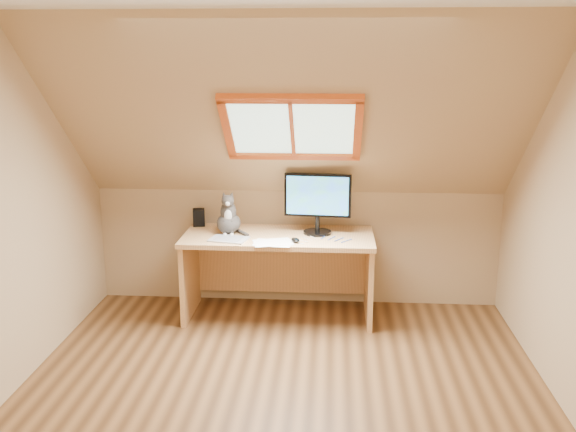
{
  "coord_description": "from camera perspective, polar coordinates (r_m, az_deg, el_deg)",
  "views": [
    {
      "loc": [
        0.3,
        -3.66,
        2.13
      ],
      "look_at": [
        -0.03,
        1.0,
        0.97
      ],
      "focal_mm": 40.0,
      "sensor_mm": 36.0,
      "label": 1
    }
  ],
  "objects": [
    {
      "name": "mouse",
      "position": [
        5.04,
        0.66,
        -2.15
      ],
      "size": [
        0.09,
        0.12,
        0.03
      ],
      "primitive_type": "ellipsoid",
      "rotation": [
        0.0,
        0.0,
        0.36
      ],
      "color": "black",
      "rests_on": "desk"
    },
    {
      "name": "desk",
      "position": [
        5.38,
        -0.79,
        -3.75
      ],
      "size": [
        1.56,
        0.68,
        0.71
      ],
      "color": "tan",
      "rests_on": "ground"
    },
    {
      "name": "room_shell",
      "position": [
        3.65,
        -0.78,
        2.95
      ],
      "size": [
        3.52,
        3.52,
        2.41
      ],
      "color": "tan",
      "rests_on": "ground"
    },
    {
      "name": "desk_speaker",
      "position": [
        5.58,
        -7.93,
        -0.12
      ],
      "size": [
        0.12,
        0.12,
        0.15
      ],
      "primitive_type": "cube",
      "rotation": [
        0.0,
        0.0,
        0.21
      ],
      "color": "black",
      "rests_on": "desk"
    },
    {
      "name": "ground",
      "position": [
        4.24,
        -0.6,
        -16.12
      ],
      "size": [
        3.5,
        3.5,
        0.0
      ],
      "primitive_type": "plane",
      "color": "brown",
      "rests_on": "ground"
    },
    {
      "name": "graphics_tablet",
      "position": [
        5.13,
        -5.29,
        -2.07
      ],
      "size": [
        0.33,
        0.26,
        0.01
      ],
      "primitive_type": "cube",
      "rotation": [
        0.0,
        0.0,
        -0.21
      ],
      "color": "#B2B2B7",
      "rests_on": "desk"
    },
    {
      "name": "papers",
      "position": [
        5.01,
        -1.41,
        -2.45
      ],
      "size": [
        0.35,
        0.3,
        0.01
      ],
      "color": "white",
      "rests_on": "desk"
    },
    {
      "name": "cat",
      "position": [
        5.28,
        -5.31,
        -0.2
      ],
      "size": [
        0.22,
        0.26,
        0.36
      ],
      "color": "#44403C",
      "rests_on": "desk"
    },
    {
      "name": "cables",
      "position": [
        5.12,
        3.15,
        -2.07
      ],
      "size": [
        0.51,
        0.26,
        0.01
      ],
      "color": "silver",
      "rests_on": "desk"
    },
    {
      "name": "monitor",
      "position": [
        5.22,
        2.66,
        1.47
      ],
      "size": [
        0.55,
        0.23,
        0.5
      ],
      "color": "black",
      "rests_on": "desk"
    }
  ]
}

